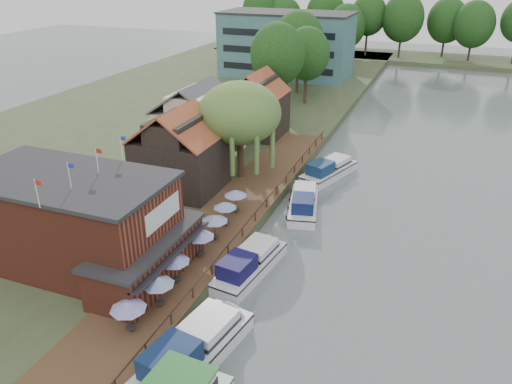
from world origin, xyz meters
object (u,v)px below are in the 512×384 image
(hotel_block, at_px, (287,44))
(willow, at_px, (240,131))
(cruiser_2, at_px, (304,200))
(cottage_a, at_px, (179,150))
(cruiser_3, at_px, (329,168))
(umbrella_2, at_px, (175,269))
(umbrella_6, at_px, (236,202))
(umbrella_1, at_px, (159,292))
(cruiser_1, at_px, (249,261))
(umbrella_3, at_px, (200,244))
(cottage_c, at_px, (257,104))
(cruiser_0, at_px, (193,346))
(pub, at_px, (93,225))
(umbrella_4, at_px, (215,228))
(umbrella_5, at_px, (225,214))
(umbrella_0, at_px, (130,317))
(cottage_b, at_px, (198,119))

(hotel_block, relative_size, willow, 2.44)
(willow, height_order, cruiser_2, willow)
(cottage_a, bearing_deg, cruiser_3, 39.52)
(umbrella_2, xyz_separation_m, umbrella_6, (-0.27, 11.70, 0.00))
(umbrella_1, bearing_deg, hotel_block, 101.57)
(umbrella_6, xyz_separation_m, cruiser_1, (4.15, -7.11, -1.13))
(umbrella_3, bearing_deg, umbrella_1, -87.67)
(cottage_c, bearing_deg, cruiser_0, -74.36)
(cottage_a, height_order, umbrella_2, cottage_a)
(hotel_block, distance_m, cruiser_0, 79.07)
(pub, relative_size, umbrella_4, 8.42)
(willow, bearing_deg, umbrella_5, -74.05)
(umbrella_4, height_order, cruiser_3, umbrella_4)
(cruiser_1, relative_size, cruiser_2, 1.02)
(willow, bearing_deg, umbrella_4, -76.18)
(willow, distance_m, umbrella_0, 26.10)
(umbrella_2, distance_m, cruiser_0, 7.14)
(umbrella_4, bearing_deg, umbrella_5, 94.41)
(umbrella_2, distance_m, cruiser_3, 26.13)
(cottage_b, xyz_separation_m, umbrella_0, (10.72, -30.61, -2.96))
(umbrella_6, bearing_deg, umbrella_1, -87.58)
(umbrella_3, bearing_deg, umbrella_6, 92.50)
(cottage_b, relative_size, cottage_c, 1.13)
(cottage_c, relative_size, cruiser_0, 0.80)
(cruiser_0, xyz_separation_m, cruiser_2, (0.55, 22.21, -0.19))
(umbrella_3, xyz_separation_m, cruiser_2, (4.79, 12.81, -1.17))
(pub, xyz_separation_m, cruiser_1, (10.63, 4.68, -3.50))
(cottage_a, distance_m, umbrella_3, 13.91)
(cottage_b, xyz_separation_m, willow, (7.50, -5.00, 0.96))
(cruiser_3, bearing_deg, cruiser_1, -74.53)
(hotel_block, xyz_separation_m, umbrella_2, (14.75, -70.91, -4.86))
(pub, relative_size, umbrella_2, 8.42)
(hotel_block, bearing_deg, umbrella_2, -78.25)
(cottage_c, distance_m, cruiser_3, 15.12)
(cottage_a, xyz_separation_m, cruiser_0, (12.06, -20.52, -3.94))
(cottage_a, bearing_deg, hotel_block, 97.13)
(cottage_c, height_order, cruiser_1, cottage_c)
(cruiser_1, relative_size, cruiser_3, 1.01)
(cottage_b, height_order, umbrella_3, cottage_b)
(umbrella_0, relative_size, cruiser_2, 0.25)
(cottage_c, bearing_deg, cruiser_3, -34.89)
(umbrella_2, bearing_deg, willow, 99.26)
(pub, xyz_separation_m, umbrella_6, (6.48, 11.79, -2.36))
(cruiser_1, bearing_deg, cruiser_0, -79.85)
(umbrella_2, bearing_deg, pub, -179.25)
(cottage_b, relative_size, willow, 0.92)
(umbrella_4, height_order, umbrella_5, same)
(pub, distance_m, cottage_c, 34.01)
(cottage_a, bearing_deg, willow, 48.01)
(cruiser_2, bearing_deg, umbrella_0, -115.37)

